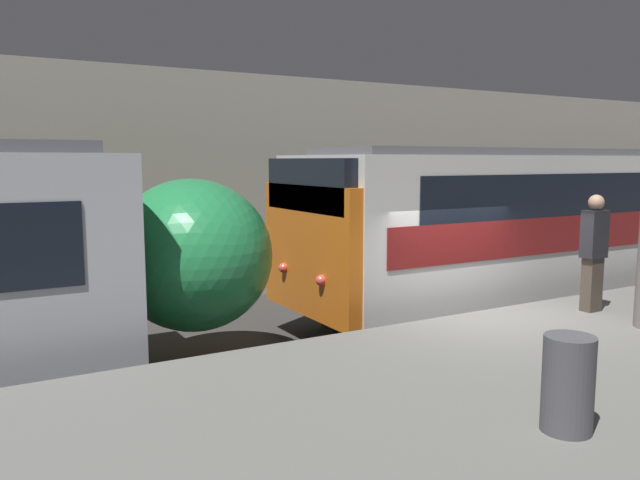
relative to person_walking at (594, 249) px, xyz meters
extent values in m
plane|color=#33302D|center=(-1.50, 0.88, -1.92)|extent=(120.00, 120.00, 0.00)
cube|color=slate|center=(-1.50, -1.65, -1.45)|extent=(40.00, 5.04, 0.94)
cube|color=#B2AD9E|center=(-1.50, 7.67, 0.74)|extent=(50.00, 0.15, 5.31)
ellipsoid|color=#238447|center=(-5.39, 3.10, -0.08)|extent=(2.42, 2.78, 2.35)
sphere|color=#F2EFCC|center=(-4.44, 3.10, -0.50)|extent=(0.20, 0.20, 0.20)
cube|color=orange|center=(-3.32, 3.10, -0.17)|extent=(0.25, 2.96, 2.24)
cube|color=black|center=(-3.32, 3.10, 0.95)|extent=(0.25, 2.66, 0.90)
sphere|color=#EA4C42|center=(-3.48, 2.42, -0.56)|extent=(0.18, 0.18, 0.18)
sphere|color=#EA4C42|center=(-3.48, 3.78, -0.56)|extent=(0.18, 0.18, 0.18)
cube|color=#473D33|center=(0.00, 0.00, -0.55)|extent=(0.28, 0.20, 0.85)
cube|color=#232328|center=(0.00, 0.00, 0.24)|extent=(0.38, 0.24, 0.74)
sphere|color=tan|center=(0.00, 0.00, 0.73)|extent=(0.24, 0.24, 0.24)
cylinder|color=#4C4C51|center=(-3.98, -2.74, -0.55)|extent=(0.44, 0.44, 0.85)
camera|label=1|loc=(-8.42, -6.17, 1.37)|focal=35.00mm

